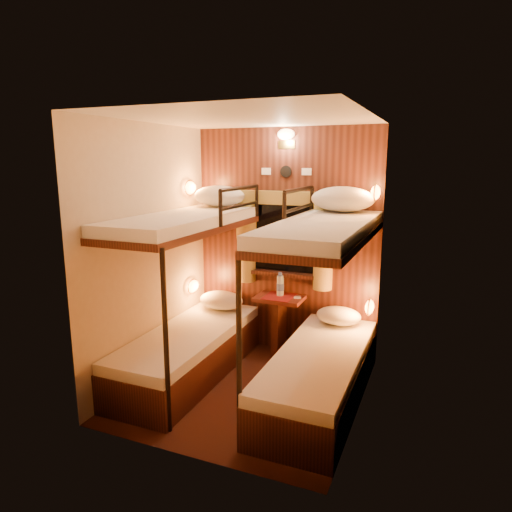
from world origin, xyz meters
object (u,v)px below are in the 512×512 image
at_px(bunk_right, 320,340).
at_px(bunk_left, 188,320).
at_px(table, 279,318).
at_px(bottle_left, 281,287).
at_px(bottle_right, 280,286).

bearing_deg(bunk_right, bunk_left, 180.00).
distance_m(table, bottle_left, 0.34).
relative_size(bunk_right, table, 2.90).
xyz_separation_m(bunk_left, bottle_left, (0.65, 0.84, 0.19)).
bearing_deg(table, bottle_right, 97.10).
distance_m(bunk_left, bottle_left, 1.08).
relative_size(bunk_left, bottle_right, 7.38).
distance_m(bunk_left, table, 1.02).
bearing_deg(bunk_right, table, 129.67).
xyz_separation_m(bunk_right, bottle_right, (-0.65, 0.81, 0.20)).
height_order(bunk_left, bunk_right, same).
bearing_deg(table, bunk_right, -50.33).
bearing_deg(bottle_left, bottle_right, -92.82).
distance_m(table, bottle_right, 0.35).
height_order(table, bottle_right, bottle_right).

